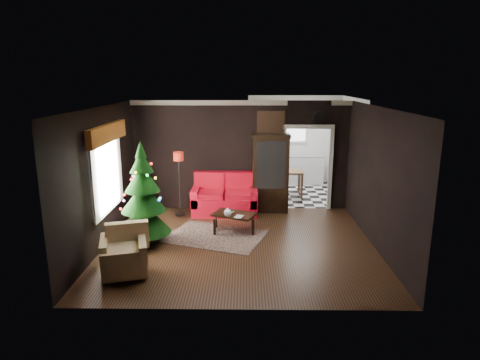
{
  "coord_description": "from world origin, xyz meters",
  "views": [
    {
      "loc": [
        0.12,
        -8.09,
        3.35
      ],
      "look_at": [
        0.0,
        0.9,
        1.15
      ],
      "focal_mm": 31.44,
      "sensor_mm": 36.0,
      "label": 1
    }
  ],
  "objects_px": {
    "armchair": "(123,250)",
    "kitchen_table": "(290,183)",
    "loveseat": "(225,194)",
    "coffee_table": "(234,222)",
    "curio_cabinet": "(270,175)",
    "christmas_tree": "(143,195)",
    "floor_lamp": "(179,184)",
    "teapot": "(228,213)",
    "wall_clock": "(319,118)"
  },
  "relations": [
    {
      "from": "loveseat",
      "to": "armchair",
      "type": "distance_m",
      "value": 3.79
    },
    {
      "from": "teapot",
      "to": "wall_clock",
      "type": "relative_size",
      "value": 0.6
    },
    {
      "from": "floor_lamp",
      "to": "kitchen_table",
      "type": "relative_size",
      "value": 2.1
    },
    {
      "from": "floor_lamp",
      "to": "teapot",
      "type": "bearing_deg",
      "value": -45.38
    },
    {
      "from": "loveseat",
      "to": "wall_clock",
      "type": "distance_m",
      "value": 3.04
    },
    {
      "from": "loveseat",
      "to": "coffee_table",
      "type": "xyz_separation_m",
      "value": [
        0.27,
        -1.29,
        -0.28
      ]
    },
    {
      "from": "christmas_tree",
      "to": "wall_clock",
      "type": "height_order",
      "value": "wall_clock"
    },
    {
      "from": "christmas_tree",
      "to": "coffee_table",
      "type": "height_order",
      "value": "christmas_tree"
    },
    {
      "from": "christmas_tree",
      "to": "teapot",
      "type": "height_order",
      "value": "christmas_tree"
    },
    {
      "from": "coffee_table",
      "to": "armchair",
      "type": "bearing_deg",
      "value": -130.51
    },
    {
      "from": "floor_lamp",
      "to": "teapot",
      "type": "distance_m",
      "value": 1.77
    },
    {
      "from": "armchair",
      "to": "kitchen_table",
      "type": "bearing_deg",
      "value": 40.39
    },
    {
      "from": "loveseat",
      "to": "kitchen_table",
      "type": "relative_size",
      "value": 2.27
    },
    {
      "from": "floor_lamp",
      "to": "coffee_table",
      "type": "xyz_separation_m",
      "value": [
        1.36,
        -1.02,
        -0.61
      ]
    },
    {
      "from": "floor_lamp",
      "to": "armchair",
      "type": "distance_m",
      "value": 3.24
    },
    {
      "from": "coffee_table",
      "to": "teapot",
      "type": "distance_m",
      "value": 0.39
    },
    {
      "from": "christmas_tree",
      "to": "loveseat",
      "type": "bearing_deg",
      "value": 52.36
    },
    {
      "from": "loveseat",
      "to": "coffee_table",
      "type": "distance_m",
      "value": 1.34
    },
    {
      "from": "floor_lamp",
      "to": "teapot",
      "type": "relative_size",
      "value": 8.21
    },
    {
      "from": "armchair",
      "to": "kitchen_table",
      "type": "relative_size",
      "value": 1.08
    },
    {
      "from": "christmas_tree",
      "to": "coffee_table",
      "type": "bearing_deg",
      "value": 21.64
    },
    {
      "from": "floor_lamp",
      "to": "kitchen_table",
      "type": "height_order",
      "value": "floor_lamp"
    },
    {
      "from": "loveseat",
      "to": "coffee_table",
      "type": "relative_size",
      "value": 1.87
    },
    {
      "from": "curio_cabinet",
      "to": "christmas_tree",
      "type": "relative_size",
      "value": 0.93
    },
    {
      "from": "coffee_table",
      "to": "floor_lamp",
      "type": "bearing_deg",
      "value": 142.96
    },
    {
      "from": "christmas_tree",
      "to": "coffee_table",
      "type": "relative_size",
      "value": 2.26
    },
    {
      "from": "floor_lamp",
      "to": "armchair",
      "type": "height_order",
      "value": "floor_lamp"
    },
    {
      "from": "loveseat",
      "to": "teapot",
      "type": "xyz_separation_m",
      "value": [
        0.14,
        -1.5,
        0.01
      ]
    },
    {
      "from": "loveseat",
      "to": "christmas_tree",
      "type": "distance_m",
      "value": 2.59
    },
    {
      "from": "coffee_table",
      "to": "teapot",
      "type": "xyz_separation_m",
      "value": [
        -0.13,
        -0.22,
        0.3
      ]
    },
    {
      "from": "floor_lamp",
      "to": "teapot",
      "type": "xyz_separation_m",
      "value": [
        1.23,
        -1.24,
        -0.32
      ]
    },
    {
      "from": "curio_cabinet",
      "to": "floor_lamp",
      "type": "bearing_deg",
      "value": -167.84
    },
    {
      "from": "floor_lamp",
      "to": "armchair",
      "type": "xyz_separation_m",
      "value": [
        -0.49,
        -3.18,
        -0.37
      ]
    },
    {
      "from": "curio_cabinet",
      "to": "christmas_tree",
      "type": "bearing_deg",
      "value": -140.46
    },
    {
      "from": "coffee_table",
      "to": "teapot",
      "type": "height_order",
      "value": "teapot"
    },
    {
      "from": "armchair",
      "to": "coffee_table",
      "type": "bearing_deg",
      "value": 33.41
    },
    {
      "from": "christmas_tree",
      "to": "armchair",
      "type": "distance_m",
      "value": 1.56
    },
    {
      "from": "kitchen_table",
      "to": "loveseat",
      "type": "bearing_deg",
      "value": -137.49
    },
    {
      "from": "curio_cabinet",
      "to": "armchair",
      "type": "bearing_deg",
      "value": -126.63
    },
    {
      "from": "floor_lamp",
      "to": "coffee_table",
      "type": "height_order",
      "value": "floor_lamp"
    },
    {
      "from": "teapot",
      "to": "armchair",
      "type": "bearing_deg",
      "value": -131.44
    },
    {
      "from": "loveseat",
      "to": "wall_clock",
      "type": "relative_size",
      "value": 5.31
    },
    {
      "from": "christmas_tree",
      "to": "coffee_table",
      "type": "xyz_separation_m",
      "value": [
        1.82,
        0.72,
        -0.83
      ]
    },
    {
      "from": "teapot",
      "to": "wall_clock",
      "type": "height_order",
      "value": "wall_clock"
    },
    {
      "from": "curio_cabinet",
      "to": "teapot",
      "type": "bearing_deg",
      "value": -120.4
    },
    {
      "from": "floor_lamp",
      "to": "kitchen_table",
      "type": "xyz_separation_m",
      "value": [
        2.89,
        1.91,
        -0.45
      ]
    },
    {
      "from": "armchair",
      "to": "coffee_table",
      "type": "relative_size",
      "value": 0.89
    },
    {
      "from": "loveseat",
      "to": "christmas_tree",
      "type": "height_order",
      "value": "christmas_tree"
    },
    {
      "from": "loveseat",
      "to": "wall_clock",
      "type": "xyz_separation_m",
      "value": [
        2.35,
        0.4,
        1.88
      ]
    },
    {
      "from": "curio_cabinet",
      "to": "christmas_tree",
      "type": "height_order",
      "value": "christmas_tree"
    }
  ]
}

